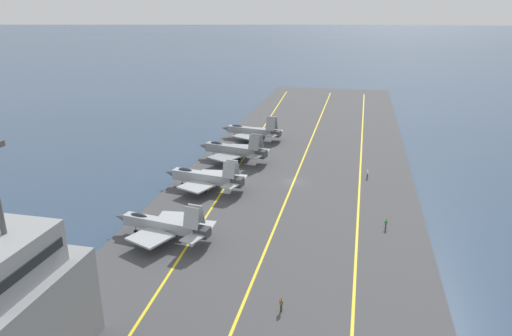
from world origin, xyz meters
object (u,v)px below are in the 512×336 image
parked_jet_nearest (163,225)px  crew_white_vest (368,173)px  parked_jet_fourth (252,131)px  crew_green_vest (386,223)px  island_tower (11,316)px  parked_jet_second (204,177)px  parked_jet_third (233,150)px  crew_brown_vest (281,304)px

parked_jet_nearest → crew_white_vest: (32.60, -29.09, -1.28)m
parked_jet_fourth → crew_green_vest: parked_jet_fourth is taller
island_tower → parked_jet_nearest: bearing=-5.1°
parked_jet_fourth → island_tower: island_tower is taller
parked_jet_second → crew_green_vest: size_ratio=9.53×
parked_jet_third → crew_green_vest: 41.17m
parked_jet_fourth → crew_brown_vest: 70.75m
parked_jet_third → crew_white_vest: size_ratio=9.28×
parked_jet_nearest → crew_green_vest: (10.48, -31.71, -1.34)m
parked_jet_nearest → parked_jet_fourth: bearing=-0.2°
island_tower → crew_white_vest: bearing=-27.9°
parked_jet_nearest → crew_white_vest: bearing=-41.7°
parked_jet_fourth → parked_jet_second: bearing=178.9°
crew_white_vest → parked_jet_nearest: bearing=138.3°
parked_jet_second → parked_jet_fourth: parked_jet_fourth is taller
parked_jet_nearest → parked_jet_third: 36.95m
parked_jet_nearest → parked_jet_third: parked_jet_third is taller
crew_white_vest → island_tower: bearing=152.1°
parked_jet_nearest → parked_jet_third: bearing=-0.3°
crew_white_vest → crew_brown_vest: (-45.50, 9.49, -0.01)m
parked_jet_nearest → parked_jet_second: size_ratio=0.99×
parked_jet_third → crew_brown_vest: (-49.84, -19.38, -1.64)m
parked_jet_nearest → crew_white_vest: size_ratio=8.84×
parked_jet_third → crew_white_vest: bearing=-98.6°
parked_jet_third → parked_jet_fourth: parked_jet_third is taller
crew_brown_vest → island_tower: bearing=122.3°
parked_jet_fourth → crew_brown_vest: bearing=-164.1°
parked_jet_fourth → crew_brown_vest: size_ratio=9.27×
crew_green_vest → crew_white_vest: bearing=6.8°
parked_jet_second → parked_jet_nearest: bearing=-178.7°
parked_jet_nearest → crew_brown_vest: 23.50m
parked_jet_second → crew_brown_vest: (-32.62, -20.06, -1.41)m
crew_brown_vest → crew_green_vest: size_ratio=1.05×
parked_jet_nearest → island_tower: size_ratio=0.74×
crew_brown_vest → crew_green_vest: crew_brown_vest is taller
parked_jet_second → parked_jet_third: bearing=-2.2°
parked_jet_nearest → parked_jet_second: bearing=1.3°
crew_brown_vest → island_tower: size_ratio=0.08×
crew_white_vest → crew_brown_vest: bearing=168.2°
parked_jet_third → island_tower: (-63.73, 2.61, 3.33)m
crew_brown_vest → island_tower: 26.48m
parked_jet_third → parked_jet_fourth: (18.18, 0.01, -0.35)m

